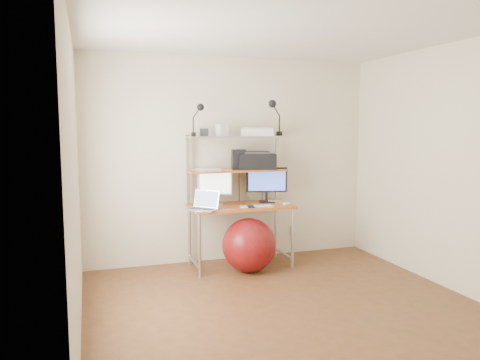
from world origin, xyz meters
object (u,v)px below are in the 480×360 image
object	(u,v)px
monitor_black	(267,182)
exercise_ball	(249,245)
printer	(256,161)
laptop	(205,205)
monitor_silver	(215,185)

from	to	relation	value
monitor_black	exercise_ball	world-z (taller)	monitor_black
monitor_black	printer	size ratio (longest dim) A/B	1.01
laptop	monitor_silver	bearing A→B (deg)	97.40
exercise_ball	printer	bearing A→B (deg)	59.08
monitor_silver	exercise_ball	xyz separation A→B (m)	(0.31, -0.35, -0.67)
laptop	printer	bearing A→B (deg)	64.20
monitor_silver	laptop	world-z (taller)	monitor_silver
laptop	monitor_black	bearing A→B (deg)	59.51
monitor_silver	printer	size ratio (longest dim) A/B	0.91
monitor_black	laptop	world-z (taller)	monitor_black
monitor_silver	printer	xyz separation A→B (m)	(0.52, 0.01, 0.27)
monitor_black	laptop	size ratio (longest dim) A/B	1.27
monitor_silver	exercise_ball	bearing A→B (deg)	-30.48
printer	exercise_ball	xyz separation A→B (m)	(-0.22, -0.36, -0.94)
laptop	printer	size ratio (longest dim) A/B	0.79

